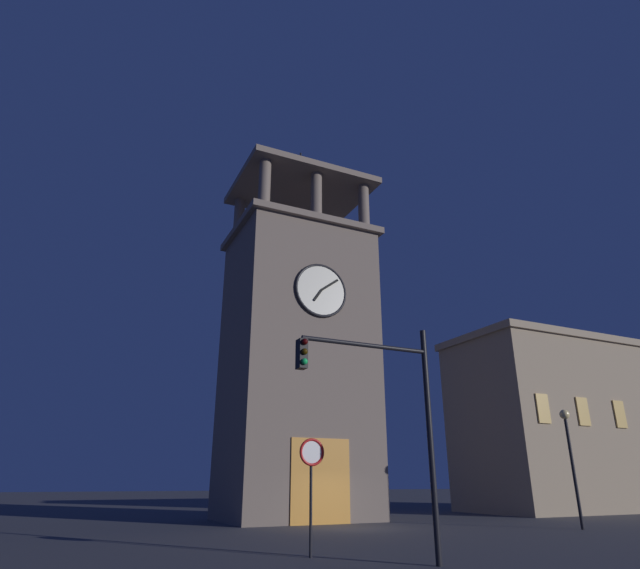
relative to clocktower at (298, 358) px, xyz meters
The scene contains 6 objects.
ground_plane 10.35m from the clocktower, 94.42° to the left, with size 200.00×200.00×0.00m, color #424247.
clocktower is the anchor object (origin of this frame).
adjacent_wing_building 22.18m from the clocktower, behind, with size 18.04×7.88×11.77m.
traffic_signal_near 17.46m from the clocktower, 75.59° to the left, with size 3.94×0.41×5.99m.
street_lamp 14.79m from the clocktower, 131.36° to the left, with size 0.44×0.44×5.09m.
no_horn_sign 15.83m from the clocktower, 69.06° to the left, with size 0.78×0.14×3.14m.
Camera 1 is at (12.18, 22.66, 1.96)m, focal length 29.44 mm.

